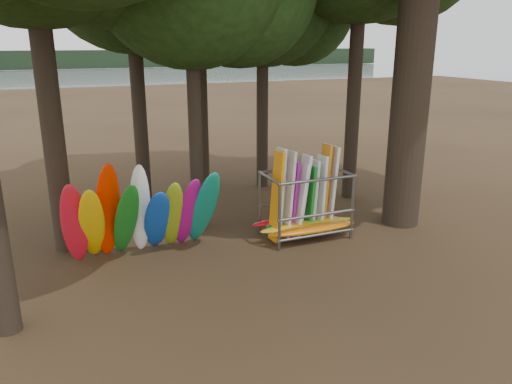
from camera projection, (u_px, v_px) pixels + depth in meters
name	position (u px, v px, depth m)	size (l,w,h in m)	color
ground	(269.00, 251.00, 14.80)	(120.00, 120.00, 0.00)	#47331E
lake	(91.00, 87.00, 67.86)	(160.00, 160.00, 0.00)	gray
far_shore	(70.00, 60.00, 111.49)	(160.00, 4.00, 4.00)	black
kayak_row	(143.00, 216.00, 14.08)	(4.44, 2.08, 3.10)	red
storage_rack	(305.00, 206.00, 15.72)	(3.24, 1.54, 2.88)	slate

